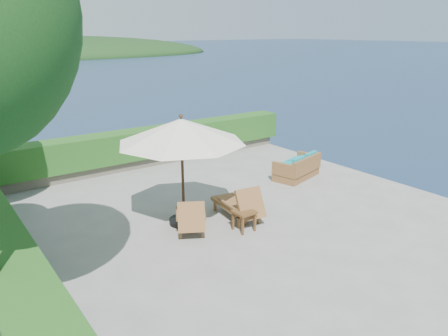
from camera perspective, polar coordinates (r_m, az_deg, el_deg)
ground at (r=11.71m, az=1.10°, el=-6.35°), size 12.00×12.00×0.00m
foundation at (r=12.42m, az=1.06°, el=-12.91°), size 12.00×12.00×3.00m
ocean at (r=13.22m, az=1.02°, el=-18.33°), size 600.00×600.00×0.00m
offshore_island at (r=152.05m, az=-24.42°, el=13.13°), size 126.00×57.60×12.60m
planter_wall_far at (r=16.21m, az=-10.83°, el=0.87°), size 12.00×0.60×0.36m
planter_wall_left at (r=9.74m, az=-27.04°, el=-12.52°), size 0.60×12.00×0.36m
hedge_far at (r=16.04m, az=-10.97°, el=3.16°), size 12.40×0.90×1.00m
patio_umbrella at (r=10.61m, az=-5.59°, el=4.70°), size 3.25×3.25×2.84m
lounge_left at (r=10.84m, az=-4.37°, el=-6.27°), size 1.33×1.68×0.90m
lounge_right at (r=11.42m, az=2.02°, el=-4.75°), size 0.91×1.80×1.00m
side_table at (r=10.79m, az=2.63°, el=-6.07°), size 0.50×0.50×0.52m
wicker_loveseat at (r=14.80m, az=9.62°, el=-0.07°), size 1.90×1.31×0.85m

